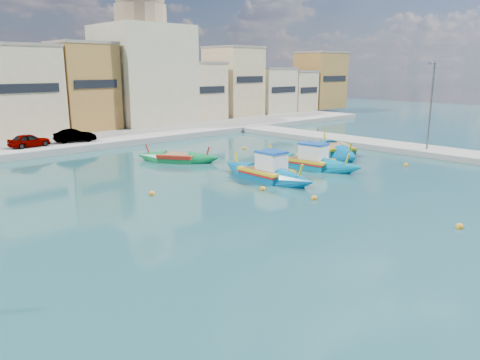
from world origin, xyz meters
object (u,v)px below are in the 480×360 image
quay_street_lamp (431,105)px  luzzu_green (177,159)px  church_block (143,60)px  luzzu_cyan_mid (336,151)px  luzzu_blue_cabin (267,174)px  luzzu_turquoise_cabin (307,163)px

quay_street_lamp → luzzu_green: 22.21m
church_block → luzzu_cyan_mid: (1.85, -28.38, -8.11)m
quay_street_lamp → luzzu_cyan_mid: (-5.59, 5.62, -4.04)m
church_block → luzzu_cyan_mid: size_ratio=2.10×
luzzu_cyan_mid → luzzu_blue_cabin: bearing=-168.0°
quay_street_lamp → luzzu_green: size_ratio=1.13×
luzzu_blue_cabin → quay_street_lamp: bearing=-10.5°
luzzu_turquoise_cabin → luzzu_cyan_mid: size_ratio=1.05×
luzzu_turquoise_cabin → luzzu_green: (-5.99, 8.72, -0.12)m
luzzu_blue_cabin → luzzu_green: size_ratio=1.24×
quay_street_lamp → luzzu_turquoise_cabin: bearing=162.5°
quay_street_lamp → luzzu_cyan_mid: quay_street_lamp is taller
church_block → quay_street_lamp: size_ratio=2.39×
quay_street_lamp → luzzu_blue_cabin: 17.84m
church_block → luzzu_blue_cabin: bearing=-107.4°
quay_street_lamp → luzzu_green: bearing=145.2°
church_block → luzzu_blue_cabin: (-9.66, -30.82, -8.03)m
luzzu_turquoise_cabin → luzzu_green: bearing=124.5°
church_block → luzzu_green: bearing=-115.9°
luzzu_turquoise_cabin → luzzu_green: luzzu_turquoise_cabin is taller
luzzu_cyan_mid → quay_street_lamp: bearing=-45.1°
church_block → luzzu_green: church_block is taller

